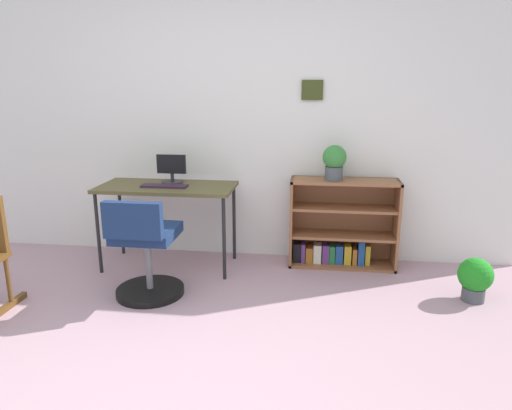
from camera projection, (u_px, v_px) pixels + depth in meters
ground_plane at (160, 390)px, 2.47m from camera, size 6.24×6.24×0.00m
wall_back at (230, 131)px, 4.24m from camera, size 5.20×0.12×2.32m
desk at (167, 192)px, 4.00m from camera, size 1.16×0.56×0.73m
monitor at (172, 170)px, 4.07m from camera, size 0.26×0.19×0.25m
keyboard at (164, 186)px, 3.93m from camera, size 0.39×0.12×0.02m
office_chair at (145, 253)px, 3.46m from camera, size 0.52×0.55×0.80m
bookshelf_low at (341, 227)px, 4.13m from camera, size 0.93×0.30×0.78m
potted_plant_on_shelf at (334, 161)px, 3.94m from camera, size 0.20×0.20×0.30m
potted_plant_floor at (475, 278)px, 3.45m from camera, size 0.25×0.25×0.34m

